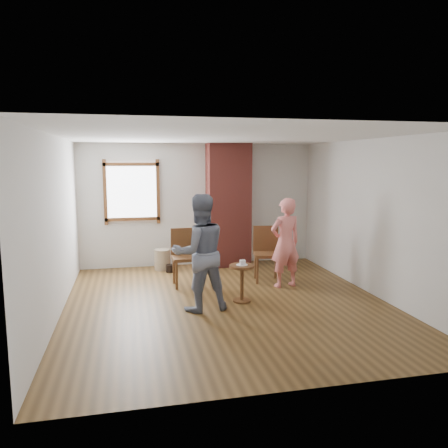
% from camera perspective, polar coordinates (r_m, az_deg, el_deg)
% --- Properties ---
extents(ground, '(5.50, 5.50, 0.00)m').
position_cam_1_polar(ground, '(7.03, 0.39, -10.27)').
color(ground, brown).
rests_on(ground, ground).
extents(room_shell, '(5.04, 5.52, 2.62)m').
position_cam_1_polar(room_shell, '(7.26, -1.10, 4.89)').
color(room_shell, silver).
rests_on(room_shell, ground).
extents(brick_chimney, '(0.90, 0.50, 2.60)m').
position_cam_1_polar(brick_chimney, '(9.29, 0.57, 2.46)').
color(brick_chimney, '#9F4138').
rests_on(brick_chimney, ground).
extents(stoneware_crock, '(0.37, 0.37, 0.43)m').
position_cam_1_polar(stoneware_crock, '(9.15, -8.05, -4.61)').
color(stoneware_crock, tan).
rests_on(stoneware_crock, ground).
extents(dark_pot, '(0.19, 0.19, 0.16)m').
position_cam_1_polar(dark_pot, '(8.94, -7.10, -5.78)').
color(dark_pot, black).
rests_on(dark_pot, ground).
extents(dining_chair_left, '(0.49, 0.49, 1.02)m').
position_cam_1_polar(dining_chair_left, '(7.93, -5.13, -3.86)').
color(dining_chair_left, brown).
rests_on(dining_chair_left, ground).
extents(dining_chair_right, '(0.56, 0.56, 1.02)m').
position_cam_1_polar(dining_chair_right, '(8.24, 5.54, -3.44)').
color(dining_chair_right, brown).
rests_on(dining_chair_right, ground).
extents(side_table, '(0.40, 0.40, 0.60)m').
position_cam_1_polar(side_table, '(6.99, 2.35, -6.94)').
color(side_table, brown).
rests_on(side_table, ground).
extents(cake_plate, '(0.18, 0.18, 0.01)m').
position_cam_1_polar(cake_plate, '(6.94, 2.36, -5.34)').
color(cake_plate, white).
rests_on(cake_plate, side_table).
extents(cake_slice, '(0.08, 0.07, 0.06)m').
position_cam_1_polar(cake_slice, '(6.93, 2.44, -5.06)').
color(cake_slice, silver).
rests_on(cake_slice, cake_plate).
extents(man, '(0.94, 0.78, 1.75)m').
position_cam_1_polar(man, '(6.51, -3.19, -3.77)').
color(man, black).
rests_on(man, ground).
extents(person_pink, '(0.64, 0.48, 1.59)m').
position_cam_1_polar(person_pink, '(7.81, 8.02, -2.44)').
color(person_pink, '#F9807C').
rests_on(person_pink, ground).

